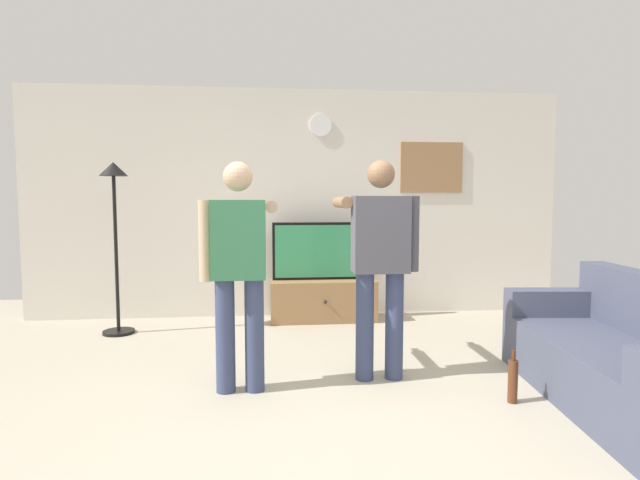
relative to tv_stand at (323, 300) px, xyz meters
name	(u,v)px	position (x,y,z in m)	size (l,w,h in m)	color
ground_plane	(327,419)	(-0.25, -2.60, -0.24)	(8.40, 8.40, 0.00)	#B2A893
back_wall	(300,204)	(-0.25, 0.35, 1.11)	(6.40, 0.10, 2.70)	silver
tv_stand	(323,300)	(0.00, 0.00, 0.00)	(1.21, 0.46, 0.47)	#997047
television	(323,251)	(0.00, 0.05, 0.57)	(1.16, 0.07, 0.67)	black
wall_clock	(321,125)	(0.00, 0.29, 2.04)	(0.26, 0.26, 0.03)	white
framed_picture	(431,167)	(1.36, 0.30, 1.55)	(0.77, 0.04, 0.61)	#997047
floor_lamp	(115,212)	(-2.19, -0.36, 1.04)	(0.32, 0.32, 1.78)	black
person_standing_nearer_lamp	(239,264)	(-0.83, -2.06, 0.70)	(0.56, 0.78, 1.67)	#384266
person_standing_nearer_couch	(380,256)	(0.24, -1.92, 0.73)	(0.60, 0.78, 1.70)	#384266
side_couch	(625,359)	(1.80, -2.57, 0.08)	(1.03, 1.97, 0.87)	#474C60
beverage_bottle	(513,381)	(1.05, -2.47, -0.08)	(0.07, 0.07, 0.37)	#592D19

